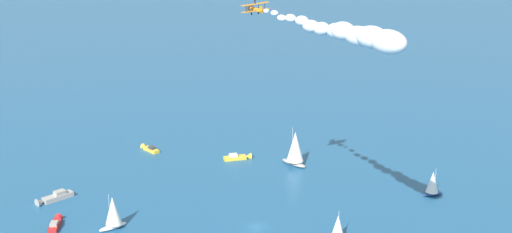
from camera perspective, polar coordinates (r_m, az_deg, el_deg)
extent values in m
plane|color=#1E517A|center=(172.34, 0.00, -9.87)|extent=(2000.00, 2000.00, 0.00)
cube|color=#B21E1E|center=(179.43, -17.67, -9.39)|extent=(4.33, 7.59, 1.16)
cone|color=#B21E1E|center=(183.33, -17.39, -8.79)|extent=(2.76, 2.45, 2.31)
cube|color=gray|center=(178.53, -17.73, -9.17)|extent=(2.51, 2.96, 0.87)
ellipsoid|color=white|center=(175.17, -12.77, -9.66)|extent=(8.14, 4.31, 1.10)
cylinder|color=#B2B2B7|center=(172.79, -13.05, -8.20)|extent=(0.14, 0.14, 9.02)
cone|color=white|center=(173.35, -12.75, -8.26)|extent=(5.35, 5.35, 7.67)
cylinder|color=#B2B2B7|center=(165.21, 7.44, -9.53)|extent=(0.14, 0.14, 7.19)
cone|color=white|center=(164.67, 7.39, -9.76)|extent=(4.84, 4.84, 6.11)
cube|color=gold|center=(229.65, -9.41, -2.98)|extent=(4.66, 7.41, 1.13)
cone|color=gold|center=(233.06, -10.02, -2.72)|extent=(2.76, 2.50, 2.26)
cube|color=#38383D|center=(228.90, -9.35, -2.78)|extent=(2.58, 2.96, 0.85)
ellipsoid|color=#9E9993|center=(214.18, 3.42, -4.21)|extent=(6.36, 10.66, 1.44)
cylinder|color=#B2B2B7|center=(212.39, 3.30, -2.48)|extent=(0.14, 0.14, 11.85)
cone|color=white|center=(211.76, 3.55, -2.71)|extent=(7.31, 7.31, 10.07)
ellipsoid|color=#23478C|center=(197.94, 15.61, -6.72)|extent=(6.75, 2.43, 0.93)
cylinder|color=#B2B2B7|center=(196.58, 15.83, -5.56)|extent=(0.14, 0.14, 7.61)
cone|color=white|center=(196.29, 15.62, -5.70)|extent=(3.94, 3.94, 6.47)
cube|color=#9E9993|center=(196.90, -17.40, -6.93)|extent=(9.36, 5.98, 1.43)
cone|color=#9E9993|center=(194.77, -18.83, -7.33)|extent=(3.19, 3.50, 2.86)
cube|color=gray|center=(196.68, -17.26, -6.55)|extent=(3.75, 3.29, 1.07)
cube|color=gold|center=(218.83, -1.91, -3.75)|extent=(7.98, 3.35, 1.24)
cone|color=gold|center=(219.96, -0.71, -3.63)|extent=(2.25, 2.69, 2.48)
cube|color=silver|center=(218.32, -2.06, -3.50)|extent=(2.92, 2.28, 0.93)
cylinder|color=orange|center=(155.27, 0.00, 9.60)|extent=(1.35, 6.45, 0.97)
cylinder|color=black|center=(157.86, -0.47, 9.72)|extent=(1.12, 0.66, 1.09)
cylinder|color=#4C4C51|center=(158.24, -0.54, 9.73)|extent=(2.48, 0.20, 2.48)
cube|color=orange|center=(155.58, -0.04, 9.51)|extent=(7.25, 1.72, 0.70)
cube|color=orange|center=(155.33, -0.09, 10.10)|extent=(7.25, 1.72, 0.70)
cylinder|color=black|center=(154.40, -0.91, 9.68)|extent=(0.24, 0.11, 1.62)
cylinder|color=black|center=(155.07, -0.37, 9.76)|extent=(0.24, 0.11, 1.62)
cylinder|color=black|center=(155.84, 0.24, 9.85)|extent=(0.24, 0.11, 1.62)
cylinder|color=black|center=(156.54, 0.77, 9.93)|extent=(0.24, 0.11, 1.62)
cube|color=orange|center=(152.65, 0.46, 9.68)|extent=(0.26, 1.11, 1.20)
cube|color=orange|center=(152.73, 0.48, 9.48)|extent=(2.55, 1.05, 0.28)
cylinder|color=black|center=(155.77, -0.40, 9.22)|extent=(0.20, 0.61, 0.61)
cylinder|color=black|center=(156.53, 0.20, 9.31)|extent=(0.20, 0.61, 0.61)
cylinder|color=#262628|center=(155.26, -0.10, 10.26)|extent=(0.16, 0.09, 0.90)
cylinder|color=black|center=(155.22, -0.13, 10.26)|extent=(0.20, 0.14, 0.79)
cylinder|color=black|center=(155.30, -0.06, 10.27)|extent=(0.20, 0.14, 0.79)
ellipsoid|color=silver|center=(150.59, 0.94, 9.46)|extent=(1.42, 1.60, 1.16)
ellipsoid|color=silver|center=(146.88, 1.68, 9.29)|extent=(1.77, 2.62, 1.41)
ellipsoid|color=silver|center=(143.13, 2.34, 8.85)|extent=(2.06, 3.08, 1.64)
ellipsoid|color=silver|center=(139.40, 3.14, 8.83)|extent=(2.44, 3.54, 1.95)
ellipsoid|color=silver|center=(136.00, 4.15, 8.58)|extent=(2.95, 3.96, 2.38)
ellipsoid|color=silver|center=(132.40, 4.98, 8.10)|extent=(3.49, 5.03, 2.80)
ellipsoid|color=silver|center=(128.84, 5.93, 7.87)|extent=(3.58, 4.12, 2.92)
ellipsoid|color=silver|center=(125.77, 7.26, 7.66)|extent=(4.08, 5.09, 3.30)
ellipsoid|color=silver|center=(121.53, 7.85, 7.64)|extent=(4.70, 5.91, 3.81)
ellipsoid|color=silver|center=(118.59, 9.26, 7.15)|extent=(5.04, 7.54, 4.02)
ellipsoid|color=silver|center=(115.04, 10.38, 7.04)|extent=(5.45, 7.42, 4.38)
ellipsoid|color=silver|center=(112.06, 11.83, 6.58)|extent=(5.81, 8.48, 4.64)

